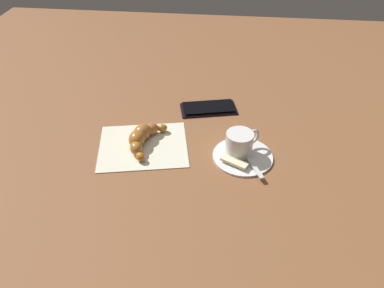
{
  "coord_description": "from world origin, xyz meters",
  "views": [
    {
      "loc": [
        -0.05,
        0.62,
        0.52
      ],
      "look_at": [
        0.02,
        -0.01,
        0.02
      ],
      "focal_mm": 34.09,
      "sensor_mm": 36.0,
      "label": 1
    }
  ],
  "objects_px": {
    "napkin": "(143,146)",
    "cell_phone": "(208,108)",
    "teaspoon": "(244,151)",
    "saucer": "(243,155)",
    "sugar_packet": "(235,162)",
    "espresso_cup": "(240,142)",
    "croissant": "(142,137)"
  },
  "relations": [
    {
      "from": "sugar_packet",
      "to": "napkin",
      "type": "bearing_deg",
      "value": -164.8
    },
    {
      "from": "saucer",
      "to": "teaspoon",
      "type": "height_order",
      "value": "teaspoon"
    },
    {
      "from": "croissant",
      "to": "cell_phone",
      "type": "xyz_separation_m",
      "value": [
        -0.14,
        -0.16,
        -0.02
      ]
    },
    {
      "from": "cell_phone",
      "to": "teaspoon",
      "type": "bearing_deg",
      "value": 117.32
    },
    {
      "from": "teaspoon",
      "to": "sugar_packet",
      "type": "xyz_separation_m",
      "value": [
        0.02,
        0.04,
        0.0
      ]
    },
    {
      "from": "croissant",
      "to": "cell_phone",
      "type": "relative_size",
      "value": 0.88
    },
    {
      "from": "sugar_packet",
      "to": "cell_phone",
      "type": "height_order",
      "value": "sugar_packet"
    },
    {
      "from": "teaspoon",
      "to": "cell_phone",
      "type": "relative_size",
      "value": 0.82
    },
    {
      "from": "napkin",
      "to": "croissant",
      "type": "bearing_deg",
      "value": -69.54
    },
    {
      "from": "sugar_packet",
      "to": "napkin",
      "type": "distance_m",
      "value": 0.21
    },
    {
      "from": "teaspoon",
      "to": "cell_phone",
      "type": "xyz_separation_m",
      "value": [
        0.09,
        -0.18,
        -0.01
      ]
    },
    {
      "from": "napkin",
      "to": "croissant",
      "type": "distance_m",
      "value": 0.02
    },
    {
      "from": "espresso_cup",
      "to": "napkin",
      "type": "relative_size",
      "value": 0.38
    },
    {
      "from": "saucer",
      "to": "croissant",
      "type": "bearing_deg",
      "value": -5.51
    },
    {
      "from": "teaspoon",
      "to": "croissant",
      "type": "height_order",
      "value": "croissant"
    },
    {
      "from": "napkin",
      "to": "cell_phone",
      "type": "relative_size",
      "value": 1.28
    },
    {
      "from": "teaspoon",
      "to": "napkin",
      "type": "height_order",
      "value": "teaspoon"
    },
    {
      "from": "croissant",
      "to": "cell_phone",
      "type": "height_order",
      "value": "croissant"
    },
    {
      "from": "saucer",
      "to": "napkin",
      "type": "distance_m",
      "value": 0.23
    },
    {
      "from": "espresso_cup",
      "to": "napkin",
      "type": "bearing_deg",
      "value": -1.66
    },
    {
      "from": "espresso_cup",
      "to": "teaspoon",
      "type": "xyz_separation_m",
      "value": [
        -0.01,
        0.0,
        -0.02
      ]
    },
    {
      "from": "saucer",
      "to": "sugar_packet",
      "type": "xyz_separation_m",
      "value": [
        0.02,
        0.03,
        0.01
      ]
    },
    {
      "from": "saucer",
      "to": "sugar_packet",
      "type": "distance_m",
      "value": 0.04
    },
    {
      "from": "croissant",
      "to": "saucer",
      "type": "bearing_deg",
      "value": 174.49
    },
    {
      "from": "teaspoon",
      "to": "napkin",
      "type": "bearing_deg",
      "value": -1.96
    },
    {
      "from": "saucer",
      "to": "croissant",
      "type": "relative_size",
      "value": 0.97
    },
    {
      "from": "sugar_packet",
      "to": "cell_phone",
      "type": "distance_m",
      "value": 0.23
    },
    {
      "from": "napkin",
      "to": "espresso_cup",
      "type": "bearing_deg",
      "value": 178.34
    },
    {
      "from": "espresso_cup",
      "to": "cell_phone",
      "type": "distance_m",
      "value": 0.19
    },
    {
      "from": "espresso_cup",
      "to": "croissant",
      "type": "bearing_deg",
      "value": -3.94
    },
    {
      "from": "sugar_packet",
      "to": "cell_phone",
      "type": "bearing_deg",
      "value": 136.0
    },
    {
      "from": "saucer",
      "to": "teaspoon",
      "type": "relative_size",
      "value": 1.04
    }
  ]
}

